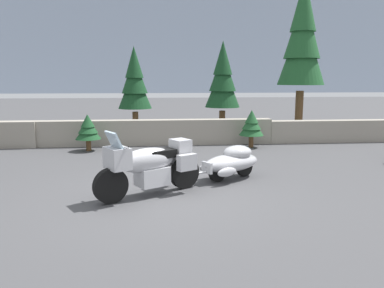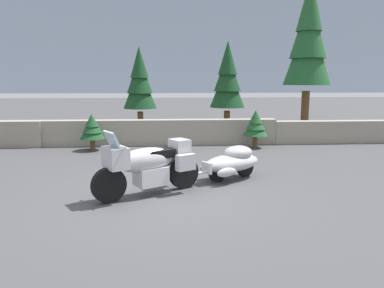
{
  "view_description": "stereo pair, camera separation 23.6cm",
  "coord_description": "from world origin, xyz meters",
  "px_view_note": "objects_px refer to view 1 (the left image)",
  "views": [
    {
      "loc": [
        -0.06,
        -7.1,
        2.26
      ],
      "look_at": [
        0.74,
        1.08,
        0.85
      ],
      "focal_mm": 35.43,
      "sensor_mm": 36.0,
      "label": 1
    },
    {
      "loc": [
        0.18,
        -7.12,
        2.26
      ],
      "look_at": [
        0.74,
        1.08,
        0.85
      ],
      "focal_mm": 35.43,
      "sensor_mm": 36.0,
      "label": 2
    }
  ],
  "objects_px": {
    "pine_tree_far_right": "(135,81)",
    "touring_motorcycle": "(149,164)",
    "pine_tree_tall": "(302,37)",
    "car_shaped_trailer": "(232,161)",
    "pine_tree_secondary": "(223,78)"
  },
  "relations": [
    {
      "from": "touring_motorcycle",
      "to": "pine_tree_far_right",
      "type": "bearing_deg",
      "value": 94.82
    },
    {
      "from": "touring_motorcycle",
      "to": "car_shaped_trailer",
      "type": "distance_m",
      "value": 2.16
    },
    {
      "from": "car_shaped_trailer",
      "to": "pine_tree_far_right",
      "type": "distance_m",
      "value": 7.18
    },
    {
      "from": "touring_motorcycle",
      "to": "pine_tree_far_right",
      "type": "relative_size",
      "value": 0.59
    },
    {
      "from": "pine_tree_far_right",
      "to": "touring_motorcycle",
      "type": "bearing_deg",
      "value": -85.18
    },
    {
      "from": "car_shaped_trailer",
      "to": "pine_tree_secondary",
      "type": "height_order",
      "value": "pine_tree_secondary"
    },
    {
      "from": "pine_tree_tall",
      "to": "pine_tree_far_right",
      "type": "bearing_deg",
      "value": -179.43
    },
    {
      "from": "pine_tree_tall",
      "to": "pine_tree_far_right",
      "type": "height_order",
      "value": "pine_tree_tall"
    },
    {
      "from": "car_shaped_trailer",
      "to": "pine_tree_tall",
      "type": "bearing_deg",
      "value": 58.02
    },
    {
      "from": "touring_motorcycle",
      "to": "pine_tree_secondary",
      "type": "height_order",
      "value": "pine_tree_secondary"
    },
    {
      "from": "touring_motorcycle",
      "to": "car_shaped_trailer",
      "type": "bearing_deg",
      "value": 30.41
    },
    {
      "from": "pine_tree_secondary",
      "to": "pine_tree_far_right",
      "type": "distance_m",
      "value": 3.37
    },
    {
      "from": "pine_tree_secondary",
      "to": "car_shaped_trailer",
      "type": "bearing_deg",
      "value": -97.95
    },
    {
      "from": "car_shaped_trailer",
      "to": "pine_tree_secondary",
      "type": "distance_m",
      "value": 6.38
    },
    {
      "from": "car_shaped_trailer",
      "to": "pine_tree_far_right",
      "type": "bearing_deg",
      "value": 110.98
    }
  ]
}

